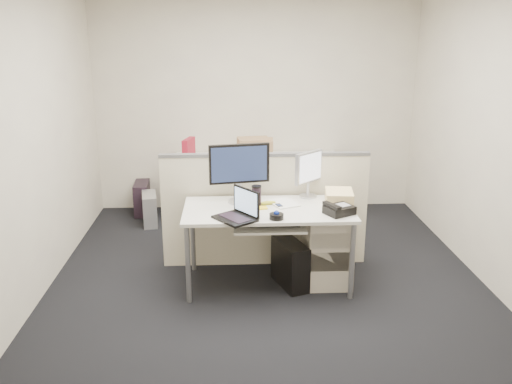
{
  "coord_description": "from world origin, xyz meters",
  "views": [
    {
      "loc": [
        -0.33,
        -4.54,
        2.28
      ],
      "look_at": [
        -0.1,
        0.15,
        0.84
      ],
      "focal_mm": 38.0,
      "sensor_mm": 36.0,
      "label": 1
    }
  ],
  "objects": [
    {
      "name": "drawer_pedestal",
      "position": [
        0.55,
        0.05,
        0.33
      ],
      "size": [
        0.4,
        0.55,
        0.65
      ],
      "primitive_type": "cube",
      "color": "beige",
      "rests_on": "floor"
    },
    {
      "name": "cellphone",
      "position": [
        0.1,
        0.05,
        0.74
      ],
      "size": [
        0.07,
        0.1,
        0.01
      ],
      "primitive_type": "cube",
      "rotation": [
        0.0,
        0.0,
        0.29
      ],
      "color": "black",
      "rests_on": "desk"
    },
    {
      "name": "wall_back",
      "position": [
        0.0,
        2.25,
        1.35
      ],
      "size": [
        4.0,
        0.02,
        2.7
      ],
      "primitive_type": "cube",
      "color": "beige",
      "rests_on": "ground"
    },
    {
      "name": "wall_right",
      "position": [
        2.0,
        0.0,
        1.35
      ],
      "size": [
        0.02,
        4.5,
        2.7
      ],
      "primitive_type": "cube",
      "color": "beige",
      "rests_on": "ground"
    },
    {
      "name": "desk",
      "position": [
        0.0,
        0.0,
        0.66
      ],
      "size": [
        1.5,
        0.75,
        0.73
      ],
      "color": "silver",
      "rests_on": "floor"
    },
    {
      "name": "banana",
      "position": [
        0.0,
        0.1,
        0.75
      ],
      "size": [
        0.17,
        0.08,
        0.04
      ],
      "primitive_type": "ellipsoid",
      "rotation": [
        0.0,
        0.0,
        0.25
      ],
      "color": "#D8D93E",
      "rests_on": "desk"
    },
    {
      "name": "wall_front",
      "position": [
        0.0,
        -2.25,
        1.35
      ],
      "size": [
        4.0,
        0.02,
        2.7
      ],
      "primitive_type": "cube",
      "color": "beige",
      "rests_on": "ground"
    },
    {
      "name": "monitor_main",
      "position": [
        -0.25,
        0.18,
        1.0
      ],
      "size": [
        0.58,
        0.3,
        0.55
      ],
      "primitive_type": "cube",
      "rotation": [
        0.0,
        0.0,
        0.17
      ],
      "color": "black",
      "rests_on": "desk"
    },
    {
      "name": "trackball",
      "position": [
        0.05,
        -0.28,
        0.75
      ],
      "size": [
        0.15,
        0.15,
        0.05
      ],
      "primitive_type": "cylinder",
      "rotation": [
        0.0,
        0.0,
        0.31
      ],
      "color": "black",
      "rests_on": "desk"
    },
    {
      "name": "keyboard",
      "position": [
        0.05,
        -0.14,
        0.64
      ],
      "size": [
        0.44,
        0.17,
        0.02
      ],
      "primitive_type": "cube",
      "rotation": [
        0.0,
        0.0,
        -0.05
      ],
      "color": "black",
      "rests_on": "keyboard_tray"
    },
    {
      "name": "laptop",
      "position": [
        -0.3,
        -0.28,
        0.86
      ],
      "size": [
        0.4,
        0.42,
        0.25
      ],
      "primitive_type": "cube",
      "rotation": [
        0.0,
        0.0,
        -0.93
      ],
      "color": "black",
      "rests_on": "desk"
    },
    {
      "name": "sticky_pad",
      "position": [
        -0.05,
        0.0,
        0.74
      ],
      "size": [
        0.09,
        0.09,
        0.01
      ],
      "primitive_type": "cube",
      "rotation": [
        0.0,
        0.0,
        0.19
      ],
      "color": "yellow",
      "rests_on": "desk"
    },
    {
      "name": "monitor_small",
      "position": [
        0.4,
        0.32,
        0.95
      ],
      "size": [
        0.38,
        0.37,
        0.43
      ],
      "primitive_type": "cube",
      "rotation": [
        0.0,
        0.0,
        0.76
      ],
      "color": "#B7B7BC",
      "rests_on": "desk"
    },
    {
      "name": "cubicle_partition",
      "position": [
        0.0,
        0.45,
        0.55
      ],
      "size": [
        2.0,
        0.06,
        1.1
      ],
      "primitive_type": "cube",
      "color": "beige",
      "rests_on": "floor"
    },
    {
      "name": "pc_tower_spare_silver",
      "position": [
        -1.3,
        1.63,
        0.19
      ],
      "size": [
        0.22,
        0.42,
        0.37
      ],
      "primitive_type": "cube",
      "rotation": [
        0.0,
        0.0,
        0.16
      ],
      "color": "#B7B7BC",
      "rests_on": "floor"
    },
    {
      "name": "cardboard_box_left",
      "position": [
        -0.05,
        1.81,
        0.86
      ],
      "size": [
        0.4,
        0.32,
        0.28
      ],
      "primitive_type": "cube",
      "rotation": [
        0.0,
        0.0,
        0.12
      ],
      "color": "tan",
      "rests_on": "back_counter"
    },
    {
      "name": "red_binder",
      "position": [
        -0.83,
        1.83,
        0.86
      ],
      "size": [
        0.14,
        0.3,
        0.28
      ],
      "primitive_type": "cube",
      "rotation": [
        0.0,
        0.0,
        -0.26
      ],
      "color": "maroon",
      "rests_on": "back_counter"
    },
    {
      "name": "desk_phone",
      "position": [
        0.6,
        -0.18,
        0.77
      ],
      "size": [
        0.29,
        0.27,
        0.07
      ],
      "primitive_type": "cube",
      "rotation": [
        0.0,
        0.0,
        0.48
      ],
      "color": "black",
      "rests_on": "desk"
    },
    {
      "name": "travel_mug",
      "position": [
        -0.1,
        0.08,
        0.82
      ],
      "size": [
        0.08,
        0.08,
        0.18
      ],
      "primitive_type": "cylinder",
      "rotation": [
        0.0,
        0.0,
        0.0
      ],
      "color": "black",
      "rests_on": "desk"
    },
    {
      "name": "paper_stack",
      "position": [
        0.15,
        0.12,
        0.74
      ],
      "size": [
        0.3,
        0.33,
        0.01
      ],
      "primitive_type": "cube",
      "rotation": [
        0.0,
        0.0,
        0.39
      ],
      "color": "silver",
      "rests_on": "desk"
    },
    {
      "name": "back_counter",
      "position": [
        0.0,
        1.93,
        0.36
      ],
      "size": [
        2.0,
        0.6,
        0.72
      ],
      "primitive_type": "cube",
      "color": "beige",
      "rests_on": "floor"
    },
    {
      "name": "floor",
      "position": [
        0.0,
        0.0,
        -0.01
      ],
      "size": [
        4.0,
        4.5,
        0.01
      ],
      "primitive_type": "cube",
      "color": "black",
      "rests_on": "ground"
    },
    {
      "name": "keyboard_tray",
      "position": [
        0.0,
        -0.18,
        0.62
      ],
      "size": [
        0.62,
        0.32,
        0.02
      ],
      "primitive_type": "cube",
      "color": "silver",
      "rests_on": "desk"
    },
    {
      "name": "manila_folders",
      "position": [
        0.66,
        0.12,
        0.79
      ],
      "size": [
        0.28,
        0.34,
        0.12
      ],
      "primitive_type": "cube",
      "rotation": [
        0.0,
        0.0,
        -0.12
      ],
      "color": "#F4CF8C",
      "rests_on": "desk"
    },
    {
      "name": "pc_tower_spare_dark",
      "position": [
        -1.45,
        2.03,
        0.2
      ],
      "size": [
        0.19,
        0.44,
        0.4
      ],
      "primitive_type": "cube",
      "rotation": [
        0.0,
        0.0,
        0.05
      ],
      "color": "black",
      "rests_on": "floor"
    },
    {
      "name": "pc_tower_desk",
      "position": [
        0.2,
        -0.05,
        0.21
      ],
      "size": [
        0.32,
        0.49,
        0.42
      ],
      "primitive_type": "cube",
      "rotation": [
        0.0,
        0.0,
        0.34
      ],
      "color": "black",
      "rests_on": "floor"
    },
    {
      "name": "wall_left",
      "position": [
        -2.0,
        0.0,
        1.35
      ],
      "size": [
        0.02,
        4.5,
        2.7
      ],
      "primitive_type": "cube",
      "color": "beige",
      "rests_on": "ground"
    },
    {
      "name": "cardboard_box_right",
      "position": [
        0.0,
        1.81,
        0.85
      ],
      "size": [
        0.38,
        0.31,
        0.26
      ],
      "primitive_type": "cube",
      "rotation": [
        0.0,
        0.0,
        -0.06
      ],
      "color": "tan",
      "rests_on": "back_counter"
    }
  ]
}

